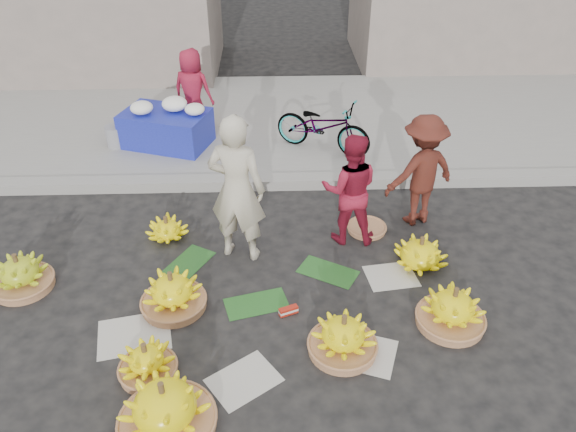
{
  "coord_description": "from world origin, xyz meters",
  "views": [
    {
      "loc": [
        0.09,
        -4.59,
        4.06
      ],
      "look_at": [
        0.25,
        0.41,
        0.7
      ],
      "focal_mm": 35.0,
      "sensor_mm": 36.0,
      "label": 1
    }
  ],
  "objects_px": {
    "banana_bunch_0": "(172,292)",
    "bicycle": "(323,126)",
    "vendor_cream": "(237,189)",
    "flower_table": "(167,126)",
    "banana_bunch_4": "(452,309)"
  },
  "relations": [
    {
      "from": "flower_table",
      "to": "bicycle",
      "type": "height_order",
      "value": "bicycle"
    },
    {
      "from": "banana_bunch_0",
      "to": "vendor_cream",
      "type": "bearing_deg",
      "value": 53.43
    },
    {
      "from": "banana_bunch_4",
      "to": "bicycle",
      "type": "relative_size",
      "value": 0.5
    },
    {
      "from": "banana_bunch_4",
      "to": "vendor_cream",
      "type": "height_order",
      "value": "vendor_cream"
    },
    {
      "from": "banana_bunch_0",
      "to": "bicycle",
      "type": "distance_m",
      "value": 3.76
    },
    {
      "from": "vendor_cream",
      "to": "flower_table",
      "type": "height_order",
      "value": "vendor_cream"
    },
    {
      "from": "flower_table",
      "to": "banana_bunch_4",
      "type": "bearing_deg",
      "value": -30.32
    },
    {
      "from": "flower_table",
      "to": "bicycle",
      "type": "distance_m",
      "value": 2.39
    },
    {
      "from": "flower_table",
      "to": "vendor_cream",
      "type": "bearing_deg",
      "value": -46.7
    },
    {
      "from": "banana_bunch_0",
      "to": "banana_bunch_4",
      "type": "bearing_deg",
      "value": -6.92
    },
    {
      "from": "banana_bunch_0",
      "to": "vendor_cream",
      "type": "relative_size",
      "value": 0.43
    },
    {
      "from": "banana_bunch_0",
      "to": "bicycle",
      "type": "bearing_deg",
      "value": 60.92
    },
    {
      "from": "banana_bunch_4",
      "to": "flower_table",
      "type": "xyz_separation_m",
      "value": [
        -3.36,
        3.9,
        0.22
      ]
    },
    {
      "from": "banana_bunch_4",
      "to": "vendor_cream",
      "type": "bearing_deg",
      "value": 150.23
    },
    {
      "from": "vendor_cream",
      "to": "flower_table",
      "type": "relative_size",
      "value": 1.21
    }
  ]
}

